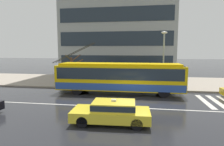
# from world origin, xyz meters

# --- Properties ---
(ground_plane) EXTENTS (160.00, 160.00, 0.00)m
(ground_plane) POSITION_xyz_m (0.00, 0.00, 0.00)
(ground_plane) COLOR #242529
(sidewalk_slab) EXTENTS (80.00, 10.00, 0.14)m
(sidewalk_slab) POSITION_xyz_m (0.00, 9.84, 0.07)
(sidewalk_slab) COLOR gray
(sidewalk_slab) RESTS_ON ground_plane
(crosswalk_stripe_edge_near) EXTENTS (0.44, 4.40, 0.01)m
(crosswalk_stripe_edge_near) POSITION_xyz_m (5.75, 1.42, 0.00)
(crosswalk_stripe_edge_near) COLOR beige
(crosswalk_stripe_edge_near) RESTS_ON ground_plane
(crosswalk_stripe_inner_a) EXTENTS (0.44, 4.40, 0.01)m
(crosswalk_stripe_inner_a) POSITION_xyz_m (6.65, 1.42, 0.00)
(crosswalk_stripe_inner_a) COLOR beige
(crosswalk_stripe_inner_a) RESTS_ON ground_plane
(lane_centre_line) EXTENTS (72.00, 0.14, 0.01)m
(lane_centre_line) POSITION_xyz_m (0.00, -1.20, 0.00)
(lane_centre_line) COLOR silver
(lane_centre_line) RESTS_ON ground_plane
(trolleybus) EXTENTS (12.49, 2.57, 4.85)m
(trolleybus) POSITION_xyz_m (-1.44, 3.24, 1.60)
(trolleybus) COLOR #DDB40B
(trolleybus) RESTS_ON ground_plane
(taxi_oncoming_near) EXTENTS (4.44, 2.02, 1.39)m
(taxi_oncoming_near) POSITION_xyz_m (-0.99, -4.27, 0.70)
(taxi_oncoming_near) COLOR yellow
(taxi_oncoming_near) RESTS_ON ground_plane
(bus_shelter) EXTENTS (4.16, 1.83, 2.42)m
(bus_shelter) POSITION_xyz_m (-2.81, 7.09, 1.99)
(bus_shelter) COLOR gray
(bus_shelter) RESTS_ON sidewalk_slab
(pedestrian_at_shelter) EXTENTS (1.50, 1.50, 1.96)m
(pedestrian_at_shelter) POSITION_xyz_m (-4.95, 7.09, 1.73)
(pedestrian_at_shelter) COLOR #2A2453
(pedestrian_at_shelter) RESTS_ON sidewalk_slab
(pedestrian_approaching_curb) EXTENTS (1.45, 1.45, 1.95)m
(pedestrian_approaching_curb) POSITION_xyz_m (0.90, 6.58, 1.72)
(pedestrian_approaching_curb) COLOR brown
(pedestrian_approaching_curb) RESTS_ON sidewalk_slab
(pedestrian_walking_past) EXTENTS (1.25, 1.25, 1.90)m
(pedestrian_walking_past) POSITION_xyz_m (-5.79, 5.63, 1.64)
(pedestrian_walking_past) COLOR #22282F
(pedestrian_walking_past) RESTS_ON sidewalk_slab
(street_lamp) EXTENTS (0.60, 0.32, 5.87)m
(street_lamp) POSITION_xyz_m (2.84, 5.53, 3.67)
(street_lamp) COLOR gray
(street_lamp) RESTS_ON sidewalk_slab
(street_tree_bare) EXTENTS (1.80, 1.76, 3.48)m
(street_tree_bare) POSITION_xyz_m (-7.73, 7.48, 2.00)
(street_tree_bare) COLOR brown
(street_tree_bare) RESTS_ON sidewalk_slab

